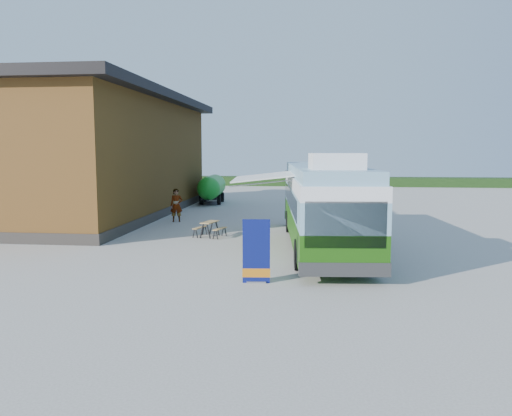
# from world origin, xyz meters

# --- Properties ---
(ground) EXTENTS (100.00, 100.00, 0.00)m
(ground) POSITION_xyz_m (0.00, 0.00, 0.00)
(ground) COLOR #BCB7AD
(ground) RESTS_ON ground
(barn) EXTENTS (9.60, 21.20, 7.50)m
(barn) POSITION_xyz_m (-10.50, 10.00, 3.59)
(barn) COLOR brown
(barn) RESTS_ON ground
(hedge) EXTENTS (40.00, 3.00, 1.00)m
(hedge) POSITION_xyz_m (8.00, 38.00, 0.50)
(hedge) COLOR #264419
(hedge) RESTS_ON ground
(bus) EXTENTS (3.80, 12.91, 3.91)m
(bus) POSITION_xyz_m (2.86, 0.87, 1.87)
(bus) COLOR #226010
(bus) RESTS_ON ground
(awning) EXTENTS (3.18, 4.71, 0.54)m
(awning) POSITION_xyz_m (0.67, 1.15, 2.85)
(awning) COLOR white
(awning) RESTS_ON ground
(banner) EXTENTS (0.85, 0.23, 1.95)m
(banner) POSITION_xyz_m (0.78, -5.16, 0.80)
(banner) COLOR #0B1356
(banner) RESTS_ON ground
(picnic_table) EXTENTS (1.51, 1.41, 0.72)m
(picnic_table) POSITION_xyz_m (-2.28, 2.68, 0.54)
(picnic_table) COLOR tan
(picnic_table) RESTS_ON ground
(person_a) EXTENTS (0.77, 0.60, 1.88)m
(person_a) POSITION_xyz_m (-5.17, 7.42, 0.94)
(person_a) COLOR #999999
(person_a) RESTS_ON ground
(person_b) EXTENTS (0.98, 1.01, 1.63)m
(person_b) POSITION_xyz_m (2.03, 3.15, 0.82)
(person_b) COLOR #999999
(person_b) RESTS_ON ground
(slurry_tanker) EXTENTS (1.96, 5.74, 2.12)m
(slurry_tanker) POSITION_xyz_m (-5.19, 17.54, 1.22)
(slurry_tanker) COLOR #1B9724
(slurry_tanker) RESTS_ON ground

